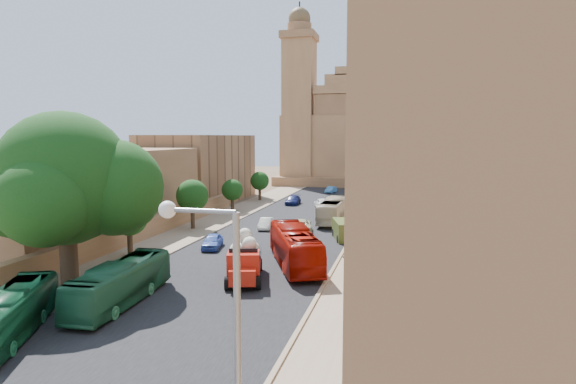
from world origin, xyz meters
The scene contains 34 objects.
ground centered at (0.00, 0.00, 0.00)m, with size 260.00×260.00×0.00m, color brown.
road_surface centered at (0.00, 30.00, 0.01)m, with size 14.00×140.00×0.01m, color black.
sidewalk_east centered at (9.50, 30.00, 0.01)m, with size 5.00×140.00×0.01m, color #846D56.
sidewalk_west centered at (-9.50, 30.00, 0.01)m, with size 5.00×140.00×0.01m, color #846D56.
kerb_east centered at (7.00, 30.00, 0.06)m, with size 0.25×140.00×0.12m, color #846D56.
kerb_west centered at (-7.00, 30.00, 0.06)m, with size 0.25×140.00×0.12m, color #846D56.
townhouse_a centered at (15.95, -3.00, 6.41)m, with size 9.00×14.00×16.40m.
townhouse_b centered at (15.95, 11.00, 5.66)m, with size 9.00×14.00×14.90m.
townhouse_c centered at (15.95, 25.00, 6.91)m, with size 9.00×14.00×17.40m.
townhouse_d centered at (15.95, 39.00, 6.16)m, with size 9.00×14.00×15.90m.
west_wall centered at (-12.50, 20.00, 0.90)m, with size 1.00×40.00×1.80m, color #8D623F.
west_building_low centered at (-18.00, 18.00, 4.20)m, with size 10.00×28.00×8.40m, color brown.
west_building_mid centered at (-18.00, 44.00, 5.00)m, with size 10.00×22.00×10.00m, color #966944.
church centered at (0.00, 78.61, 9.52)m, with size 28.00×22.50×36.30m.
ficus_tree centered at (-9.40, 4.01, 6.78)m, with size 11.47×10.55×11.47m.
street_tree_a centered at (-10.00, 12.00, 3.19)m, with size 3.11×3.11×4.77m.
street_tree_b centered at (-10.00, 24.00, 3.54)m, with size 3.43×3.43×5.28m.
street_tree_c centered at (-10.00, 36.00, 2.85)m, with size 2.78×2.78×4.27m.
street_tree_d centered at (-10.00, 48.00, 2.96)m, with size 2.89×2.89×4.44m.
streetlamp centered at (7.72, -12.00, 5.20)m, with size 2.11×0.44×8.22m.
red_truck centered at (1.46, 7.81, 1.51)m, with size 3.73×6.22×3.44m.
olive_pickup centered at (6.50, 22.50, 0.88)m, with size 3.09×4.73×1.80m.
bus_green_south centered at (-6.50, -4.05, 1.19)m, with size 2.00×8.55×2.38m, color #145432.
bus_green_north centered at (-4.00, 1.49, 1.26)m, with size 2.12×9.06×2.52m, color #22623D.
bus_red_east centered at (4.00, 12.10, 1.47)m, with size 2.47×10.57×2.94m, color #980D02.
bus_cream_east centered at (4.00, 31.39, 1.36)m, with size 2.29×9.80×2.73m, color beige.
car_blue_a centered at (-4.35, 15.97, 0.63)m, with size 1.49×3.71×1.26m, color #466AC6.
car_white_a centered at (-2.37, 25.71, 0.58)m, with size 1.22×3.50×1.15m, color white.
car_cream centered at (1.55, 24.82, 0.71)m, with size 2.35×5.09×1.41m, color #BFBB92.
car_dkblue centered at (-3.86, 44.50, 0.62)m, with size 1.74×4.28×1.24m, color #101A53.
car_white_b centered at (0.84, 41.83, 0.72)m, with size 1.70×4.23×1.44m, color white.
car_blue_b centered at (-0.78, 60.13, 0.56)m, with size 1.18×3.40×1.12m, color #3D80BF.
pedestrian_a centered at (8.86, 7.99, 0.73)m, with size 0.54×0.35×1.47m, color #232127.
pedestrian_c centered at (7.50, 15.40, 0.97)m, with size 1.13×0.47×1.93m, color #32343C.
Camera 1 is at (12.15, -22.70, 9.80)m, focal length 30.00 mm.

